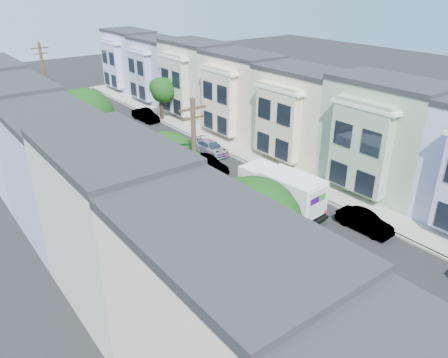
% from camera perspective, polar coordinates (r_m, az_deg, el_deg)
% --- Properties ---
extents(ground, '(160.00, 160.00, 0.00)m').
position_cam_1_polar(ground, '(28.93, 9.32, -8.33)').
color(ground, black).
rests_on(ground, ground).
extents(road_slab, '(12.00, 70.00, 0.02)m').
position_cam_1_polar(road_slab, '(39.32, -6.50, 1.25)').
color(road_slab, black).
rests_on(road_slab, ground).
extents(curb_left, '(0.30, 70.00, 0.15)m').
position_cam_1_polar(curb_left, '(36.90, -14.54, -0.98)').
color(curb_left, gray).
rests_on(curb_left, ground).
extents(curb_right, '(0.30, 70.00, 0.15)m').
position_cam_1_polar(curb_right, '(42.43, 0.50, 3.32)').
color(curb_right, gray).
rests_on(curb_right, ground).
extents(sidewalk_left, '(2.60, 70.00, 0.15)m').
position_cam_1_polar(sidewalk_left, '(36.49, -16.39, -1.51)').
color(sidewalk_left, gray).
rests_on(sidewalk_left, ground).
extents(sidewalk_right, '(2.60, 70.00, 0.15)m').
position_cam_1_polar(sidewalk_right, '(43.18, 1.86, 3.71)').
color(sidewalk_right, gray).
rests_on(sidewalk_right, ground).
extents(centerline, '(0.12, 70.00, 0.01)m').
position_cam_1_polar(centerline, '(39.33, -6.49, 1.23)').
color(centerline, gold).
rests_on(centerline, ground).
extents(townhouse_row_left, '(5.00, 70.00, 8.50)m').
position_cam_1_polar(townhouse_row_left, '(35.59, -22.02, -3.22)').
color(townhouse_row_left, beige).
rests_on(townhouse_row_left, ground).
extents(townhouse_row_right, '(5.00, 70.00, 8.50)m').
position_cam_1_polar(townhouse_row_right, '(45.55, 5.59, 4.65)').
color(townhouse_row_right, beige).
rests_on(townhouse_row_right, ground).
extents(tree_b, '(4.70, 4.70, 7.35)m').
position_cam_1_polar(tree_b, '(20.83, 3.64, -6.14)').
color(tree_b, black).
rests_on(tree_b, ground).
extents(tree_c, '(4.70, 4.70, 7.34)m').
position_cam_1_polar(tree_c, '(26.84, -7.82, 1.12)').
color(tree_c, black).
rests_on(tree_c, ground).
extents(tree_d, '(4.70, 4.70, 7.61)m').
position_cam_1_polar(tree_d, '(37.84, -17.72, 7.69)').
color(tree_d, black).
rests_on(tree_d, ground).
extents(tree_e, '(4.25, 4.25, 6.49)m').
position_cam_1_polar(tree_e, '(50.00, -22.93, 9.87)').
color(tree_e, black).
rests_on(tree_e, ground).
extents(tree_far_r, '(2.98, 2.98, 5.04)m').
position_cam_1_polar(tree_far_r, '(52.75, -8.03, 11.34)').
color(tree_far_r, black).
rests_on(tree_far_r, ground).
extents(utility_pole_near, '(1.60, 0.26, 10.00)m').
position_cam_1_polar(utility_pole_near, '(24.11, -3.78, -1.08)').
color(utility_pole_near, '#42301E').
rests_on(utility_pole_near, ground).
extents(utility_pole_far, '(1.60, 0.26, 10.00)m').
position_cam_1_polar(utility_pole_far, '(46.92, -22.04, 10.15)').
color(utility_pole_far, '#42301E').
rests_on(utility_pole_far, ground).
extents(fedex_truck, '(2.48, 6.44, 3.09)m').
position_cam_1_polar(fedex_truck, '(31.76, 7.52, -1.41)').
color(fedex_truck, white).
rests_on(fedex_truck, ground).
extents(lead_sedan, '(2.01, 4.30, 1.38)m').
position_cam_1_polar(lead_sedan, '(38.38, -2.22, 1.89)').
color(lead_sedan, black).
rests_on(lead_sedan, ground).
extents(parked_left_c, '(1.79, 4.08, 1.29)m').
position_cam_1_polar(parked_left_c, '(25.23, 2.89, -11.74)').
color(parked_left_c, '#A4A6AD').
rests_on(parked_left_c, ground).
extents(parked_left_d, '(2.56, 4.82, 1.29)m').
position_cam_1_polar(parked_left_d, '(35.93, -12.10, -0.43)').
color(parked_left_d, '#370909').
rests_on(parked_left_d, ground).
extents(parked_right_b, '(1.56, 3.93, 1.29)m').
position_cam_1_polar(parked_right_b, '(31.13, 17.87, -5.33)').
color(parked_right_b, silver).
rests_on(parked_right_b, ground).
extents(parked_right_c, '(1.98, 4.17, 1.22)m').
position_cam_1_polar(parked_right_c, '(42.51, -1.74, 4.13)').
color(parked_right_c, black).
rests_on(parked_right_c, ground).
extents(parked_right_d, '(1.74, 4.23, 1.38)m').
position_cam_1_polar(parked_right_d, '(53.36, -10.22, 8.20)').
color(parked_right_d, black).
rests_on(parked_right_d, ground).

